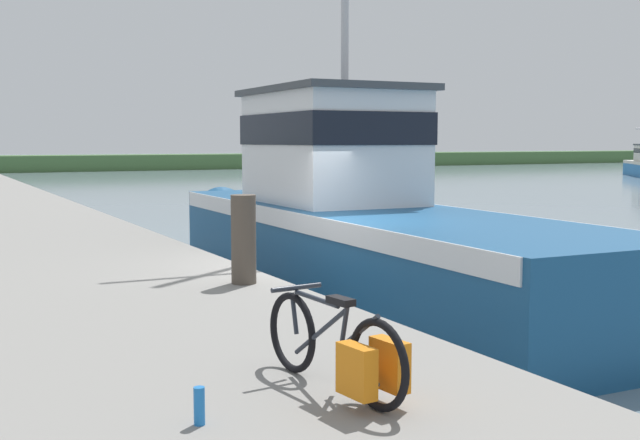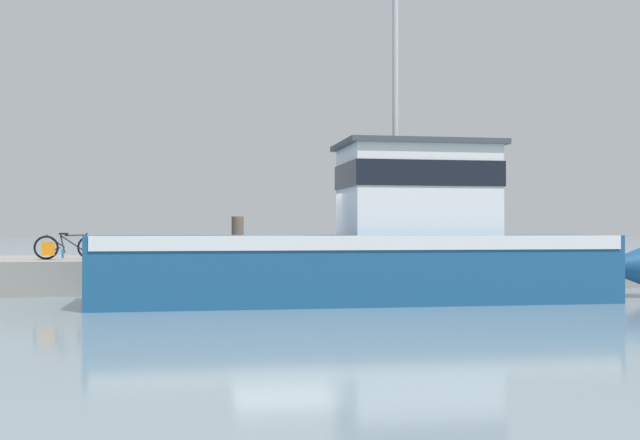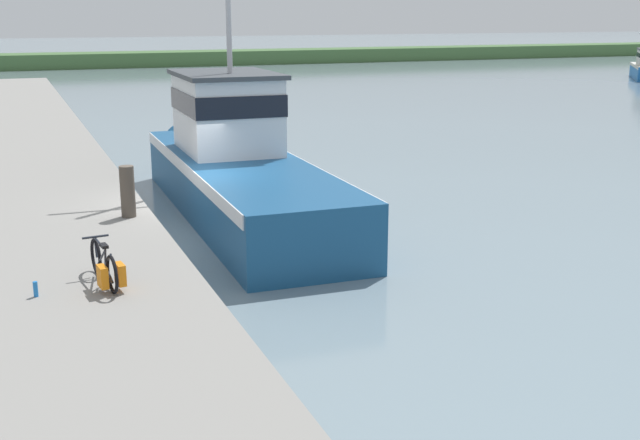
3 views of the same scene
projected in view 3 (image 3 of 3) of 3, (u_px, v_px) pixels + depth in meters
name	position (u px, v px, depth m)	size (l,w,h in m)	color
ground_plane	(190.00, 236.00, 19.26)	(320.00, 320.00, 0.00)	gray
dock_pier	(26.00, 234.00, 17.85)	(5.37, 80.00, 0.86)	gray
far_shoreline	(336.00, 55.00, 86.47)	(180.00, 5.00, 1.39)	#426638
fishing_boat_main	(235.00, 163.00, 21.40)	(3.24, 13.79, 10.00)	navy
bicycle_touring	(106.00, 268.00, 13.04)	(0.55, 1.72, 0.70)	black
mooring_post	(128.00, 192.00, 17.44)	(0.32, 0.32, 1.13)	#51473D
water_bottle_by_bike	(36.00, 289.00, 12.62)	(0.07, 0.07, 0.25)	blue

